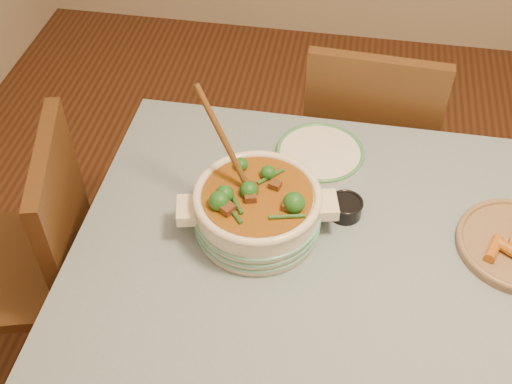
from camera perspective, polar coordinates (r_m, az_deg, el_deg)
dining_table at (r=1.70m, az=12.78°, el=-8.43°), size 1.68×1.08×0.76m
stew_casserole at (r=1.61m, az=0.11°, el=-1.35°), size 0.41×0.37×0.38m
white_plate at (r=1.87m, az=5.72°, el=3.48°), size 0.27×0.27×0.02m
condiment_bowl at (r=1.70m, az=7.96°, el=-1.31°), size 0.10×0.10×0.05m
chair_far at (r=2.31m, az=9.93°, el=4.79°), size 0.46×0.46×0.93m
chair_left at (r=2.02m, az=-19.00°, el=-5.19°), size 0.53×0.53×0.93m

